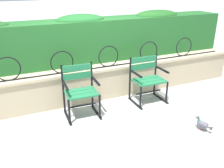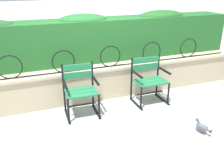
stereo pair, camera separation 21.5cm
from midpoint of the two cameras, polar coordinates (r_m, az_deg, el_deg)
The scene contains 7 objects.
ground_plane at distance 4.46m, azimuth -1.06°, elevation -6.83°, with size 60.00×60.00×0.00m, color #ADADA8.
stone_wall at distance 4.95m, azimuth -4.50°, elevation 0.41°, with size 6.44×0.41×0.65m.
iron_arch_fence at distance 4.65m, azimuth -6.90°, elevation 5.42°, with size 5.92×0.02×0.42m.
hedge_row at distance 5.18m, azimuth -6.56°, elevation 10.42°, with size 6.31×0.67×0.96m.
park_chair_left at distance 4.30m, azimuth -8.81°, elevation -1.32°, with size 0.59×0.55×0.90m.
park_chair_right at distance 4.80m, azimuth 6.88°, elevation 1.38°, with size 0.62×0.52×0.87m.
pigeon_near_chairs at distance 4.15m, azimuth 18.86°, elevation -8.84°, with size 0.16×0.28×0.22m.
Camera 1 is at (-1.61, -3.54, 2.19)m, focal length 39.52 mm.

